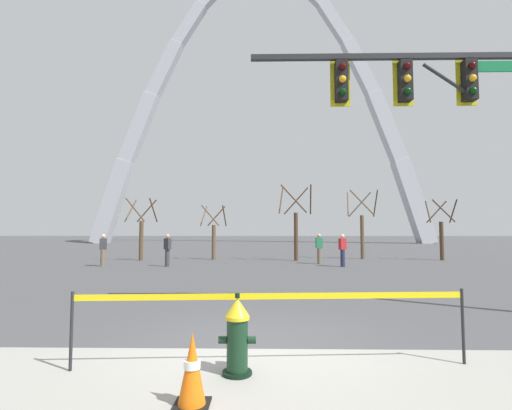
{
  "coord_description": "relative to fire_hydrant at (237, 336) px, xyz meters",
  "views": [
    {
      "loc": [
        0.16,
        -5.94,
        1.76
      ],
      "look_at": [
        -0.05,
        5.0,
        2.5
      ],
      "focal_mm": 26.64,
      "sensor_mm": 36.0,
      "label": 1
    }
  ],
  "objects": [
    {
      "name": "ground_plane",
      "position": [
        0.16,
        1.18,
        -0.47
      ],
      "size": [
        240.0,
        240.0,
        0.0
      ],
      "primitive_type": "plane",
      "color": "#474749"
    },
    {
      "name": "fire_hydrant",
      "position": [
        0.0,
        0.0,
        0.0
      ],
      "size": [
        0.46,
        0.48,
        0.99
      ],
      "color": "black",
      "rests_on": "ground"
    },
    {
      "name": "caution_tape_barrier",
      "position": [
        0.43,
        0.24,
        0.21
      ],
      "size": [
        5.1,
        0.39,
        0.99
      ],
      "color": "#232326",
      "rests_on": "ground"
    },
    {
      "name": "traffic_cone_by_hydrant",
      "position": [
        -0.4,
        -0.85,
        -0.11
      ],
      "size": [
        0.36,
        0.36,
        0.73
      ],
      "color": "black",
      "rests_on": "ground"
    },
    {
      "name": "traffic_signal_gantry",
      "position": [
        4.5,
        3.45,
        3.8
      ],
      "size": [
        6.42,
        0.44,
        6.0
      ],
      "color": "#232326",
      "rests_on": "ground"
    },
    {
      "name": "monument_arch",
      "position": [
        0.16,
        48.12,
        17.59
      ],
      "size": [
        47.67,
        2.15,
        41.01
      ],
      "color": "#B2B5BC",
      "rests_on": "ground"
    },
    {
      "name": "tree_far_left",
      "position": [
        -6.95,
        17.76,
        1.17
      ],
      "size": [
        1.71,
        1.72,
        3.68
      ],
      "color": "brown",
      "rests_on": "ground"
    },
    {
      "name": "tree_left_mid",
      "position": [
        -2.71,
        18.45,
        1.0
      ],
      "size": [
        1.54,
        1.55,
        3.31
      ],
      "color": "brown",
      "rests_on": "ground"
    },
    {
      "name": "tree_center_left",
      "position": [
        2.25,
        17.72,
        1.5
      ],
      "size": [
        2.04,
        2.05,
        4.43
      ],
      "color": "#473323",
      "rests_on": "ground"
    },
    {
      "name": "tree_center_right",
      "position": [
        6.51,
        19.15,
        1.43
      ],
      "size": [
        1.97,
        1.98,
        4.27
      ],
      "color": "brown",
      "rests_on": "ground"
    },
    {
      "name": "tree_right_mid",
      "position": [
        10.99,
        18.23,
        1.14
      ],
      "size": [
        1.68,
        1.69,
        3.61
      ],
      "color": "#473323",
      "rests_on": "ground"
    },
    {
      "name": "pedestrian_walking_left",
      "position": [
        3.28,
        15.51,
        0.35
      ],
      "size": [
        0.37,
        0.25,
        1.59
      ],
      "color": "brown",
      "rests_on": "ground"
    },
    {
      "name": "pedestrian_standing_center",
      "position": [
        -7.62,
        13.97,
        0.35
      ],
      "size": [
        0.39,
        0.32,
        1.59
      ],
      "color": "brown",
      "rests_on": "ground"
    },
    {
      "name": "pedestrian_walking_right",
      "position": [
        4.2,
        13.95,
        0.35
      ],
      "size": [
        0.39,
        0.33,
        1.59
      ],
      "color": "#232847",
      "rests_on": "ground"
    },
    {
      "name": "pedestrian_near_trees",
      "position": [
        -4.41,
        13.94,
        0.35
      ],
      "size": [
        0.39,
        0.36,
        1.59
      ],
      "color": "#38383D",
      "rests_on": "ground"
    }
  ]
}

